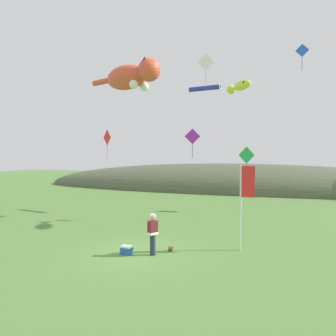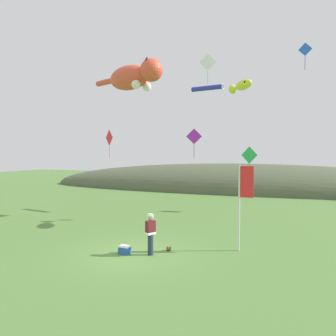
{
  "view_description": "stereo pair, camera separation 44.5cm",
  "coord_description": "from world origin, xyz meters",
  "px_view_note": "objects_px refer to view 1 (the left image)",
  "views": [
    {
      "loc": [
        6.02,
        -12.72,
        4.33
      ],
      "look_at": [
        0.0,
        4.0,
        3.57
      ],
      "focal_mm": 35.0,
      "sensor_mm": 36.0,
      "label": 1
    },
    {
      "loc": [
        6.43,
        -12.56,
        4.33
      ],
      "look_at": [
        0.0,
        4.0,
        3.57
      ],
      "focal_mm": 35.0,
      "sensor_mm": 36.0,
      "label": 2
    }
  ],
  "objects_px": {
    "festival_attendant": "(153,233)",
    "kite_giant_cat": "(131,77)",
    "kite_fish_windsock": "(240,86)",
    "kite_diamond_red": "(107,138)",
    "kite_tube_streamer": "(205,88)",
    "kite_spool": "(171,249)",
    "picnic_cooler": "(127,250)",
    "kite_diamond_white": "(206,63)",
    "kite_diamond_blue": "(302,51)",
    "kite_diamond_green": "(247,155)",
    "festival_banner_pole": "(244,195)",
    "kite_diamond_violet": "(192,137)"
  },
  "relations": [
    {
      "from": "festival_banner_pole",
      "to": "kite_diamond_white",
      "type": "height_order",
      "value": "kite_diamond_white"
    },
    {
      "from": "picnic_cooler",
      "to": "kite_diamond_white",
      "type": "relative_size",
      "value": 0.25
    },
    {
      "from": "festival_banner_pole",
      "to": "kite_fish_windsock",
      "type": "bearing_deg",
      "value": 99.77
    },
    {
      "from": "kite_diamond_white",
      "to": "festival_attendant",
      "type": "bearing_deg",
      "value": -90.2
    },
    {
      "from": "festival_attendant",
      "to": "kite_fish_windsock",
      "type": "xyz_separation_m",
      "value": [
        2.61,
        7.76,
        7.56
      ]
    },
    {
      "from": "picnic_cooler",
      "to": "kite_diamond_green",
      "type": "relative_size",
      "value": 0.23
    },
    {
      "from": "kite_tube_streamer",
      "to": "kite_diamond_green",
      "type": "bearing_deg",
      "value": 10.03
    },
    {
      "from": "kite_giant_cat",
      "to": "kite_diamond_blue",
      "type": "height_order",
      "value": "kite_diamond_blue"
    },
    {
      "from": "festival_attendant",
      "to": "kite_diamond_white",
      "type": "height_order",
      "value": "kite_diamond_white"
    },
    {
      "from": "kite_giant_cat",
      "to": "kite_fish_windsock",
      "type": "relative_size",
      "value": 3.29
    },
    {
      "from": "kite_diamond_green",
      "to": "kite_giant_cat",
      "type": "bearing_deg",
      "value": -165.6
    },
    {
      "from": "kite_giant_cat",
      "to": "kite_diamond_white",
      "type": "height_order",
      "value": "kite_giant_cat"
    },
    {
      "from": "festival_banner_pole",
      "to": "kite_tube_streamer",
      "type": "height_order",
      "value": "kite_tube_streamer"
    },
    {
      "from": "kite_fish_windsock",
      "to": "kite_diamond_red",
      "type": "relative_size",
      "value": 1.06
    },
    {
      "from": "kite_tube_streamer",
      "to": "kite_diamond_violet",
      "type": "height_order",
      "value": "kite_tube_streamer"
    },
    {
      "from": "kite_spool",
      "to": "picnic_cooler",
      "type": "xyz_separation_m",
      "value": [
        -1.63,
        -1.1,
        0.08
      ]
    },
    {
      "from": "festival_banner_pole",
      "to": "kite_diamond_violet",
      "type": "bearing_deg",
      "value": 123.11
    },
    {
      "from": "kite_giant_cat",
      "to": "kite_fish_windsock",
      "type": "height_order",
      "value": "kite_giant_cat"
    },
    {
      "from": "kite_diamond_red",
      "to": "kite_diamond_green",
      "type": "bearing_deg",
      "value": 30.09
    },
    {
      "from": "picnic_cooler",
      "to": "kite_diamond_white",
      "type": "xyz_separation_m",
      "value": [
        1.14,
        9.82,
        10.45
      ]
    },
    {
      "from": "kite_diamond_green",
      "to": "kite_diamond_violet",
      "type": "height_order",
      "value": "kite_diamond_violet"
    },
    {
      "from": "festival_attendant",
      "to": "kite_giant_cat",
      "type": "height_order",
      "value": "kite_giant_cat"
    },
    {
      "from": "kite_tube_streamer",
      "to": "kite_diamond_blue",
      "type": "relative_size",
      "value": 1.46
    },
    {
      "from": "kite_tube_streamer",
      "to": "kite_diamond_blue",
      "type": "bearing_deg",
      "value": -9.08
    },
    {
      "from": "kite_spool",
      "to": "kite_diamond_red",
      "type": "height_order",
      "value": "kite_diamond_red"
    },
    {
      "from": "kite_spool",
      "to": "kite_diamond_violet",
      "type": "relative_size",
      "value": 0.11
    },
    {
      "from": "festival_attendant",
      "to": "kite_giant_cat",
      "type": "distance_m",
      "value": 15.19
    },
    {
      "from": "kite_diamond_blue",
      "to": "festival_attendant",
      "type": "bearing_deg",
      "value": -119.86
    },
    {
      "from": "kite_spool",
      "to": "picnic_cooler",
      "type": "bearing_deg",
      "value": -145.96
    },
    {
      "from": "kite_giant_cat",
      "to": "kite_tube_streamer",
      "type": "bearing_deg",
      "value": 16.81
    },
    {
      "from": "festival_attendant",
      "to": "kite_diamond_blue",
      "type": "xyz_separation_m",
      "value": [
        6.24,
        10.87,
        10.22
      ]
    },
    {
      "from": "kite_giant_cat",
      "to": "kite_diamond_blue",
      "type": "relative_size",
      "value": 3.99
    },
    {
      "from": "kite_diamond_white",
      "to": "festival_banner_pole",
      "type": "bearing_deg",
      "value": -64.65
    },
    {
      "from": "festival_banner_pole",
      "to": "kite_diamond_red",
      "type": "xyz_separation_m",
      "value": [
        -10.05,
        5.29,
        2.95
      ]
    },
    {
      "from": "picnic_cooler",
      "to": "kite_diamond_violet",
      "type": "xyz_separation_m",
      "value": [
        0.5,
        8.74,
        5.31
      ]
    },
    {
      "from": "kite_fish_windsock",
      "to": "kite_tube_streamer",
      "type": "bearing_deg",
      "value": 127.2
    },
    {
      "from": "kite_diamond_blue",
      "to": "picnic_cooler",
      "type": "bearing_deg",
      "value": -123.37
    },
    {
      "from": "picnic_cooler",
      "to": "kite_diamond_blue",
      "type": "xyz_separation_m",
      "value": [
        7.34,
        11.15,
        10.99
      ]
    },
    {
      "from": "kite_giant_cat",
      "to": "kite_diamond_green",
      "type": "relative_size",
      "value": 3.18
    },
    {
      "from": "kite_diamond_blue",
      "to": "kite_diamond_red",
      "type": "xyz_separation_m",
      "value": [
        -12.7,
        -3.56,
        -5.7
      ]
    },
    {
      "from": "festival_attendant",
      "to": "kite_spool",
      "type": "relative_size",
      "value": 8.55
    },
    {
      "from": "festival_attendant",
      "to": "kite_giant_cat",
      "type": "relative_size",
      "value": 0.25
    },
    {
      "from": "kite_spool",
      "to": "kite_diamond_green",
      "type": "bearing_deg",
      "value": 80.34
    },
    {
      "from": "kite_diamond_white",
      "to": "kite_diamond_violet",
      "type": "bearing_deg",
      "value": -120.61
    },
    {
      "from": "kite_diamond_red",
      "to": "kite_diamond_violet",
      "type": "distance_m",
      "value": 5.97
    },
    {
      "from": "kite_diamond_blue",
      "to": "kite_diamond_violet",
      "type": "height_order",
      "value": "kite_diamond_blue"
    },
    {
      "from": "festival_attendant",
      "to": "kite_tube_streamer",
      "type": "relative_size",
      "value": 0.69
    },
    {
      "from": "kite_giant_cat",
      "to": "kite_diamond_red",
      "type": "distance_m",
      "value": 5.72
    },
    {
      "from": "kite_giant_cat",
      "to": "kite_tube_streamer",
      "type": "height_order",
      "value": "kite_giant_cat"
    },
    {
      "from": "picnic_cooler",
      "to": "kite_tube_streamer",
      "type": "distance_m",
      "value": 15.32
    }
  ]
}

